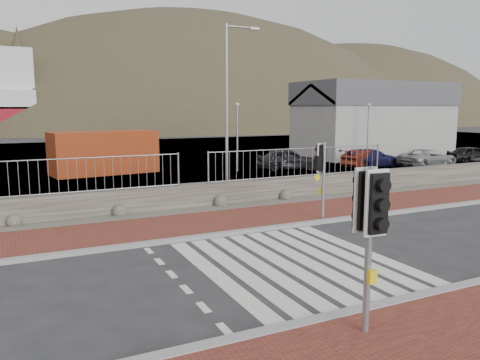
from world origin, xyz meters
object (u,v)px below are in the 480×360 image
traffic_signal_near (370,216)px  streetlight (229,103)px  car_b (363,159)px  traffic_signal_far (323,165)px  car_a (288,159)px  car_e (472,154)px  shipping_container (104,152)px  car_d (428,158)px  car_c (371,158)px

traffic_signal_near → streetlight: size_ratio=0.40×
car_b → traffic_signal_far: bearing=116.1°
traffic_signal_far → streetlight: size_ratio=0.37×
streetlight → traffic_signal_near: bearing=-104.9°
traffic_signal_far → car_a: size_ratio=0.68×
car_e → traffic_signal_far: bearing=132.1°
shipping_container → car_b: size_ratio=1.69×
car_a → car_d: bearing=-92.6°
car_b → car_c: bearing=-117.2°
traffic_signal_far → traffic_signal_near: bearing=44.0°
traffic_signal_far → car_b: 15.44m
traffic_signal_far → car_c: (11.53, 10.71, -1.32)m
traffic_signal_near → car_c: bearing=51.9°
car_a → car_c: size_ratio=0.94×
streetlight → car_a: streetlight is taller
traffic_signal_near → car_c: traffic_signal_near is taller
car_a → car_e: 13.85m
car_b → shipping_container: bearing=55.4°
car_a → traffic_signal_far: bearing=168.3°
shipping_container → car_b: shipping_container is taller
car_d → car_c: bearing=61.2°
car_a → car_d: 9.32m
shipping_container → car_d: (19.45, -6.11, -0.65)m
shipping_container → car_a: bearing=-25.6°
traffic_signal_near → traffic_signal_far: (4.17, 7.03, -0.14)m
traffic_signal_near → traffic_signal_far: size_ratio=1.08×
streetlight → car_e: 21.72m
car_c → car_e: car_c is taller
car_d → car_e: car_e is taller
car_a → car_c: (5.52, -1.27, -0.06)m
shipping_container → car_a: (10.57, -3.29, -0.57)m
shipping_container → traffic_signal_far: bearing=-81.7°
car_b → car_e: 8.78m
traffic_signal_far → car_b: traffic_signal_far is taller
car_e → traffic_signal_near: bearing=141.0°
streetlight → car_d: size_ratio=1.69×
traffic_signal_near → car_b: size_ratio=0.82×
traffic_signal_near → traffic_signal_far: traffic_signal_near is taller
traffic_signal_near → car_c: size_ratio=0.69×
traffic_signal_near → shipping_container: traffic_signal_near is taller
streetlight → shipping_container: (-3.30, 10.49, -2.76)m
car_a → car_b: 5.08m
car_e → car_c: bearing=98.2°
car_e → car_b: bearing=98.1°
streetlight → traffic_signal_far: bearing=-76.4°
traffic_signal_far → car_e: (19.65, 9.58, -1.33)m
car_a → car_d: size_ratio=0.92×
traffic_signal_near → car_e: size_ratio=0.83×
traffic_signal_near → shipping_container: 22.33m
car_c → shipping_container: bearing=75.7°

